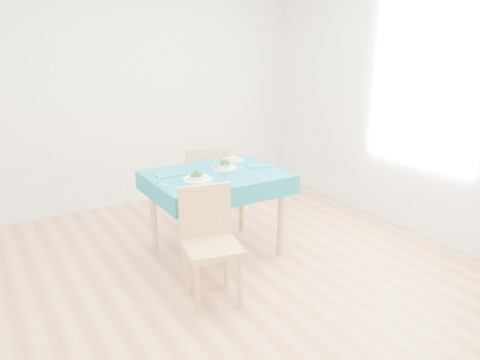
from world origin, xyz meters
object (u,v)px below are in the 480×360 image
table (217,214)px  chair_far (202,170)px  chair_near (212,240)px  bowl_near (197,176)px  bowl_far (224,164)px  side_plate (233,160)px

table → chair_far: size_ratio=1.00×
chair_near → chair_far: 1.56m
chair_far → bowl_near: chair_far is taller
chair_far → bowl_far: (-0.10, -0.65, 0.23)m
table → bowl_far: 0.45m
bowl_far → bowl_near: bearing=-151.6°
table → chair_near: 0.79m
table → side_plate: side_plate is taller
bowl_near → side_plate: 0.70m
bowl_near → chair_near: bearing=-107.1°
table → side_plate: size_ratio=5.40×
table → chair_near: bearing=-120.8°
chair_near → chair_far: size_ratio=0.87×
table → side_plate: bearing=40.8°
chair_near → bowl_near: chair_near is taller
bowl_near → side_plate: size_ratio=1.15×
chair_near → chair_far: (0.63, 1.42, 0.08)m
bowl_far → side_plate: bowl_far is taller
bowl_far → side_plate: 0.29m
side_plate → chair_far: bearing=103.7°
table → chair_far: (0.23, 0.75, 0.19)m
chair_far → table: bearing=79.2°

